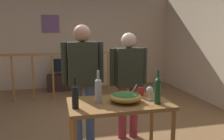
% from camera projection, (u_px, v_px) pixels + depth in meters
% --- Properties ---
extents(ground_plane, '(8.56, 8.56, 0.00)m').
position_uv_depth(ground_plane, '(100.00, 133.00, 3.66)').
color(ground_plane, olive).
extents(back_wall, '(5.45, 0.10, 2.58)m').
position_uv_depth(back_wall, '(78.00, 42.00, 6.60)').
color(back_wall, beige).
rests_on(back_wall, ground_plane).
extents(side_wall_right, '(0.10, 4.94, 2.58)m').
position_uv_depth(side_wall_right, '(214.00, 45.00, 5.03)').
color(side_wall_right, beige).
rests_on(side_wall_right, ground_plane).
extents(framed_picture, '(0.47, 0.03, 0.47)m').
position_uv_depth(framed_picture, '(50.00, 24.00, 6.29)').
color(framed_picture, slate).
extents(stair_railing, '(3.61, 0.10, 1.15)m').
position_uv_depth(stair_railing, '(74.00, 69.00, 5.50)').
color(stair_railing, '#9E6B33').
rests_on(stair_railing, ground_plane).
extents(tv_console, '(0.90, 0.40, 0.42)m').
position_uv_depth(tv_console, '(64.00, 82.00, 6.34)').
color(tv_console, '#38281E').
rests_on(tv_console, ground_plane).
extents(flat_screen_tv, '(0.57, 0.12, 0.44)m').
position_uv_depth(flat_screen_tv, '(64.00, 65.00, 6.24)').
color(flat_screen_tv, black).
rests_on(flat_screen_tv, tv_console).
extents(serving_table, '(1.17, 0.67, 0.79)m').
position_uv_depth(serving_table, '(119.00, 110.00, 2.69)').
color(serving_table, '#9E6B33').
rests_on(serving_table, ground_plane).
extents(salad_bowl, '(0.37, 0.37, 0.20)m').
position_uv_depth(salad_bowl, '(125.00, 97.00, 2.68)').
color(salad_bowl, gold).
rests_on(salad_bowl, serving_table).
extents(wine_glass, '(0.08, 0.08, 0.16)m').
position_uv_depth(wine_glass, '(150.00, 91.00, 2.75)').
color(wine_glass, silver).
rests_on(wine_glass, serving_table).
extents(wine_bottle_dark, '(0.07, 0.07, 0.34)m').
position_uv_depth(wine_bottle_dark, '(75.00, 96.00, 2.43)').
color(wine_bottle_dark, black).
rests_on(wine_bottle_dark, serving_table).
extents(wine_bottle_clear, '(0.08, 0.08, 0.37)m').
position_uv_depth(wine_bottle_clear, '(98.00, 89.00, 2.64)').
color(wine_bottle_clear, silver).
rests_on(wine_bottle_clear, serving_table).
extents(wine_bottle_green, '(0.07, 0.07, 0.38)m').
position_uv_depth(wine_bottle_green, '(158.00, 90.00, 2.59)').
color(wine_bottle_green, '#1E5628').
rests_on(wine_bottle_green, serving_table).
extents(mug_red, '(0.11, 0.08, 0.10)m').
position_uv_depth(mug_red, '(141.00, 91.00, 2.95)').
color(mug_red, '#B7332D').
rests_on(mug_red, serving_table).
extents(person_standing_left, '(0.58, 0.23, 1.69)m').
position_uv_depth(person_standing_left, '(83.00, 74.00, 3.23)').
color(person_standing_left, '#3D5684').
rests_on(person_standing_left, ground_plane).
extents(person_standing_right, '(0.57, 0.23, 1.58)m').
position_uv_depth(person_standing_right, '(128.00, 78.00, 3.40)').
color(person_standing_right, '#9E3842').
rests_on(person_standing_right, ground_plane).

